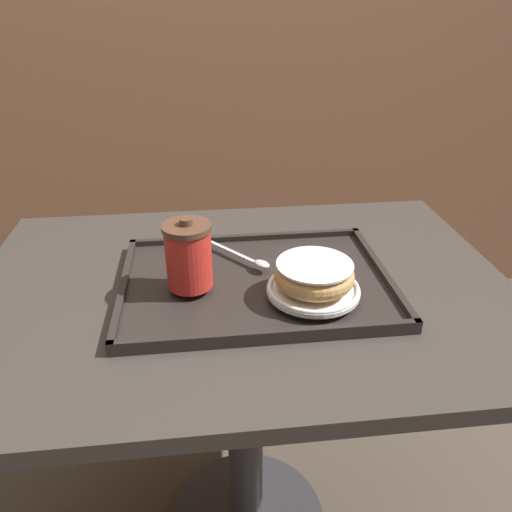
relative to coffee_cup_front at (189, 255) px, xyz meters
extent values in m
cube|color=#38332D|center=(0.10, 0.04, -0.10)|extent=(1.01, 0.72, 0.03)
cylinder|color=#333338|center=(0.10, 0.04, -0.46)|extent=(0.08, 0.08, 0.69)
cube|color=#282321|center=(0.12, 0.02, -0.08)|extent=(0.49, 0.35, 0.01)
cube|color=#282321|center=(0.12, -0.15, -0.07)|extent=(0.49, 0.01, 0.01)
cube|color=#282321|center=(0.12, 0.19, -0.07)|extent=(0.49, 0.01, 0.01)
cube|color=#282321|center=(-0.12, 0.02, -0.07)|extent=(0.01, 0.35, 0.01)
cube|color=#282321|center=(0.36, 0.02, -0.07)|extent=(0.01, 0.35, 0.01)
cylinder|color=red|center=(0.00, 0.00, -0.01)|extent=(0.08, 0.08, 0.11)
cylinder|color=brown|center=(0.00, 0.00, 0.05)|extent=(0.08, 0.08, 0.01)
cylinder|color=brown|center=(0.00, 0.00, 0.06)|extent=(0.02, 0.02, 0.01)
cylinder|color=white|center=(0.21, -0.05, -0.06)|extent=(0.16, 0.16, 0.01)
torus|color=white|center=(0.21, -0.05, -0.05)|extent=(0.16, 0.16, 0.01)
torus|color=tan|center=(0.21, -0.05, -0.03)|extent=(0.14, 0.14, 0.04)
cylinder|color=white|center=(0.21, -0.05, 0.00)|extent=(0.13, 0.13, 0.00)
ellipsoid|color=silver|center=(0.13, 0.05, -0.05)|extent=(0.04, 0.04, 0.01)
cube|color=silver|center=(0.08, 0.11, -0.06)|extent=(0.09, 0.10, 0.00)
camera|label=1|loc=(0.03, -0.77, 0.41)|focal=35.00mm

